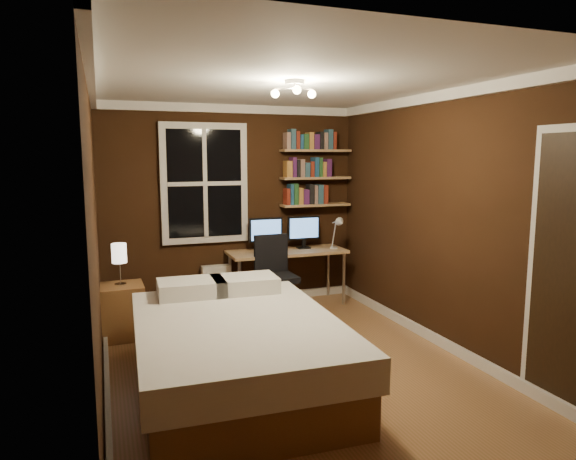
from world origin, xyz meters
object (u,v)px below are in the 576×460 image
object	(u,v)px
bedside_lamp	(120,264)
bed	(236,351)
nightstand	(122,311)
desk_lamp	(337,232)
desk	(287,255)
monitor_right	(304,232)
office_chair	(275,287)
monitor_left	(266,234)
radiator	(216,287)

from	to	relation	value
bedside_lamp	bed	bearing A→B (deg)	-62.12
bed	nightstand	size ratio (longest dim) A/B	3.98
bedside_lamp	nightstand	bearing A→B (deg)	0.00
desk_lamp	bed	bearing A→B (deg)	-133.08
nightstand	desk	world-z (taller)	desk
desk	desk_lamp	size ratio (longest dim) A/B	3.37
bedside_lamp	desk_lamp	world-z (taller)	desk_lamp
nightstand	monitor_right	size ratio (longest dim) A/B	1.29
bed	bedside_lamp	bearing A→B (deg)	120.14
desk_lamp	nightstand	bearing A→B (deg)	-171.99
nightstand	bedside_lamp	xyz separation A→B (m)	(0.00, 0.00, 0.50)
bedside_lamp	office_chair	size ratio (longest dim) A/B	0.45
bedside_lamp	monitor_left	distance (m)	1.87
desk_lamp	radiator	bearing A→B (deg)	166.89
bedside_lamp	desk_lamp	xyz separation A→B (m)	(2.64, 0.37, 0.15)
desk_lamp	office_chair	xyz separation A→B (m)	(-0.91, -0.25, -0.56)
bedside_lamp	desk_lamp	bearing A→B (deg)	8.01
nightstand	desk_lamp	bearing A→B (deg)	7.08
desk_lamp	office_chair	distance (m)	1.10
radiator	monitor_right	bearing A→B (deg)	-6.18
office_chair	monitor_left	bearing A→B (deg)	83.74
monitor_right	desk_lamp	world-z (taller)	desk_lamp
nightstand	monitor_right	world-z (taller)	monitor_right
bedside_lamp	monitor_right	bearing A→B (deg)	14.64
desk_lamp	monitor_left	bearing A→B (deg)	165.56
desk	desk_lamp	bearing A→B (deg)	-13.71
radiator	bedside_lamp	bearing A→B (deg)	-148.16
bed	office_chair	bearing A→B (deg)	64.08
radiator	office_chair	distance (m)	0.83
monitor_right	office_chair	distance (m)	0.91
monitor_left	office_chair	world-z (taller)	monitor_left
bedside_lamp	office_chair	distance (m)	1.78
monitor_right	bed	bearing A→B (deg)	-123.88
bedside_lamp	monitor_right	distance (m)	2.36
bed	monitor_right	bearing A→B (deg)	58.38
bedside_lamp	radiator	bearing A→B (deg)	31.84
bed	office_chair	distance (m)	1.91
bed	radiator	distance (m)	2.30
nightstand	radiator	bearing A→B (deg)	30.91
radiator	desk	world-z (taller)	desk
radiator	desk	distance (m)	0.97
monitor_right	desk_lamp	distance (m)	0.42
bed	desk	distance (m)	2.42
desk	monitor_right	xyz separation A→B (m)	(0.25, 0.07, 0.27)
bedside_lamp	monitor_right	world-z (taller)	monitor_right
monitor_left	bed	bearing A→B (deg)	-113.54
bed	nightstand	distance (m)	1.77
bed	nightstand	xyz separation A→B (m)	(-0.83, 1.56, -0.03)
desk	office_chair	xyz separation A→B (m)	(-0.30, -0.40, -0.28)
bed	desk	world-z (taller)	bed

